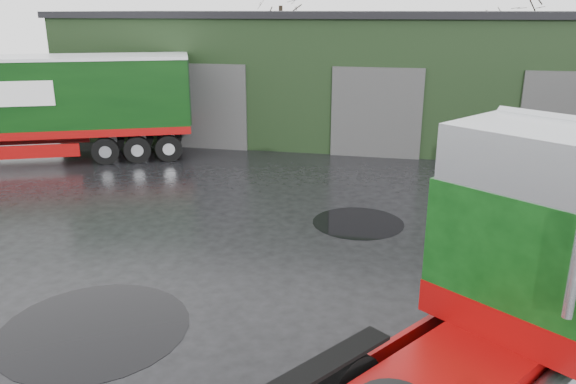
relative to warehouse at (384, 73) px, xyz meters
The scene contains 8 objects.
ground 20.35m from the warehouse, 95.71° to the right, with size 100.00×100.00×0.00m, color black.
warehouse is the anchor object (origin of this frame).
hero_tractor 23.15m from the warehouse, 83.80° to the right, with size 3.18×7.49×4.65m, color #0D3E10, non-canonical shape.
trailer_left 18.07m from the warehouse, 146.35° to the right, with size 3.00×14.69×4.56m, color silver, non-canonical shape.
tree_back_a 12.90m from the warehouse, 128.66° to the left, with size 4.40×4.40×9.50m, color black, non-canonical shape.
tree_back_b 12.82m from the warehouse, 51.34° to the left, with size 4.40×4.40×7.50m, color black, non-canonical shape.
puddle_0 22.59m from the warehouse, 102.38° to the right, with size 3.96×3.96×0.01m, color black.
puddle_1 14.85m from the warehouse, 89.74° to the right, with size 2.87×2.87×0.01m, color black.
Camera 1 is at (3.36, -11.09, 6.40)m, focal length 35.00 mm.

